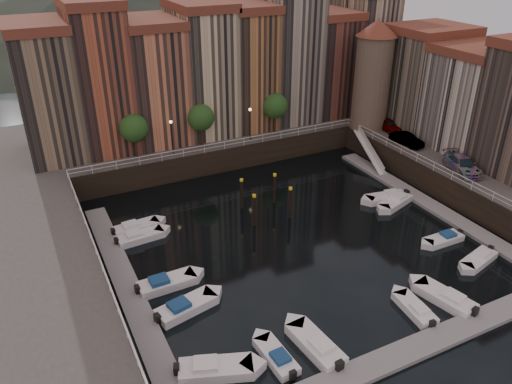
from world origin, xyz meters
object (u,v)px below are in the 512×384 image
corner_tower (373,74)px  mooring_pilings (265,199)px  gangway (370,150)px  boat_left_2 (166,283)px  car_a (389,125)px  car_c (462,165)px  boat_left_0 (214,369)px  car_b (407,140)px  boat_left_1 (185,307)px

corner_tower → mooring_pilings: size_ratio=3.13×
gangway → boat_left_2: (-30.39, -12.40, -1.53)m
car_a → car_c: size_ratio=0.82×
boat_left_0 → car_b: bearing=51.1°
boat_left_1 → car_b: (33.02, 13.08, 3.32)m
boat_left_1 → corner_tower: bearing=19.2°
mooring_pilings → car_b: 20.74m
mooring_pilings → car_a: bearing=18.5°
corner_tower → car_b: size_ratio=3.16×
boat_left_2 → car_c: car_c is taller
boat_left_1 → car_c: bearing=-4.8°
corner_tower → car_a: 7.02m
boat_left_0 → car_c: size_ratio=0.96×
corner_tower → boat_left_2: size_ratio=2.71×
mooring_pilings → car_a: (21.89, 7.31, 2.12)m
mooring_pilings → corner_tower: bearing=25.5°
boat_left_0 → boat_left_2: (-0.11, 10.25, -0.01)m
gangway → boat_left_0: bearing=-143.2°
boat_left_1 → car_b: car_b is taller
mooring_pilings → boat_left_2: size_ratio=0.87×
boat_left_1 → car_b: bearing=8.9°
corner_tower → car_c: (0.42, -15.82, -6.39)m
boat_left_0 → corner_tower: bearing=59.8°
car_a → corner_tower: bearing=127.8°
boat_left_0 → car_c: (33.60, 11.33, 3.40)m
boat_left_1 → car_a: car_a is taller
boat_left_1 → car_a: (34.40, 18.08, 3.37)m
car_b → corner_tower: bearing=81.3°
boat_left_0 → boat_left_1: size_ratio=1.01×
car_b → car_c: bearing=-98.5°
boat_left_1 → car_c: 33.75m
boat_left_1 → car_b: size_ratio=1.21×
boat_left_2 → car_c: bearing=0.3°
corner_tower → car_c: corner_tower is taller
boat_left_2 → car_c: size_ratio=0.92×
corner_tower → boat_left_1: (-32.84, -20.44, -9.80)m
corner_tower → boat_left_1: corner_tower is taller
mooring_pilings → car_a: car_a is taller
boat_left_0 → boat_left_1: bearing=107.5°
gangway → mooring_pilings: (-17.42, -5.18, -0.27)m
car_b → boat_left_2: bearing=-174.2°
boat_left_0 → boat_left_2: size_ratio=1.04×
boat_left_1 → mooring_pilings: bearing=28.0°
corner_tower → boat_left_2: 38.60m
gangway → boat_left_1: gangway is taller
gangway → car_a: bearing=25.6°
corner_tower → boat_left_0: 43.98m
car_c → car_a: bearing=101.8°
corner_tower → car_a: bearing=-56.4°
car_b → gangway: bearing=127.1°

